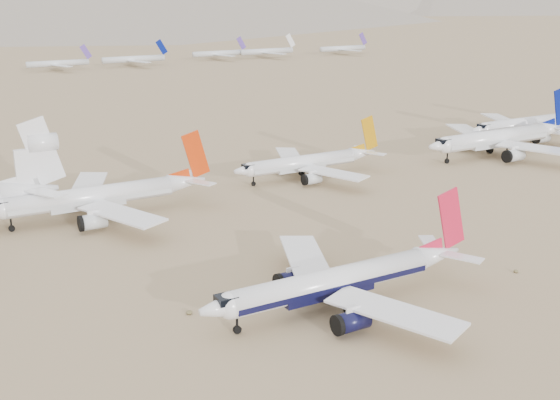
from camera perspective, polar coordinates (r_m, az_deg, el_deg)
name	(u,v)px	position (r m, az deg, el deg)	size (l,w,h in m)	color
ground	(410,307)	(110.23, 10.55, -8.54)	(7000.00, 7000.00, 0.00)	#896B4F
main_airliner	(343,280)	(107.29, 5.13, -6.47)	(45.22, 44.17, 15.96)	white
row2_navy_widebody	(501,138)	(211.51, 17.52, 4.84)	(50.99, 49.87, 18.14)	white
row2_gold_tail	(309,162)	(178.25, 2.34, 3.08)	(40.17, 39.29, 14.30)	white
row2_orange_tail	(101,196)	(151.90, -14.35, 0.31)	(46.47, 45.46, 16.58)	white
row2_blue_far	(530,124)	(238.16, 19.63, 5.84)	(47.01, 45.96, 16.70)	white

